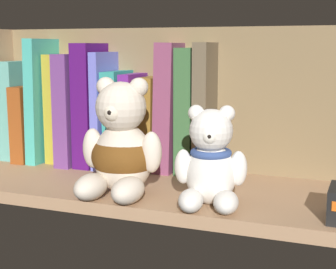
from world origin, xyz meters
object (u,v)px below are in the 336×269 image
(book_9, at_px, (153,123))
(teddy_bear_larger, at_px, (121,149))
(book_7, at_px, (124,119))
(book_5, at_px, (97,104))
(book_0, at_px, (22,109))
(book_4, at_px, (80,108))
(book_6, at_px, (111,109))
(book_1, at_px, (38,122))
(book_2, at_px, (50,100))
(book_8, at_px, (138,120))
(book_11, at_px, (190,111))
(book_3, at_px, (64,108))
(book_10, at_px, (171,107))
(book_12, at_px, (208,109))
(teddy_bear_smaller, at_px, (210,163))

(book_9, distance_m, teddy_bear_larger, 0.18)
(book_7, bearing_deg, book_5, 180.00)
(book_0, distance_m, book_5, 0.18)
(book_4, relative_size, teddy_bear_larger, 1.18)
(book_6, bearing_deg, book_9, 0.00)
(book_1, relative_size, book_4, 0.70)
(book_2, distance_m, book_8, 0.20)
(book_11, bearing_deg, book_2, 180.00)
(book_4, bearing_deg, book_3, 180.00)
(book_8, relative_size, book_10, 0.76)
(book_8, bearing_deg, book_7, 180.00)
(book_3, height_order, book_11, book_11)
(teddy_bear_larger, bearing_deg, book_1, 147.47)
(book_2, distance_m, book_10, 0.26)
(book_0, bearing_deg, book_12, 0.00)
(book_3, bearing_deg, book_11, 0.00)
(book_7, relative_size, book_11, 0.81)
(book_1, xyz_separation_m, book_11, (0.33, 0.00, 0.04))
(book_3, height_order, book_5, book_5)
(book_5, xyz_separation_m, book_9, (0.12, 0.00, -0.03))
(book_6, xyz_separation_m, book_12, (0.20, 0.00, 0.01))
(book_7, bearing_deg, teddy_bear_larger, -65.03)
(book_12, bearing_deg, book_4, 180.00)
(teddy_bear_smaller, bearing_deg, book_1, 156.35)
(book_2, relative_size, book_12, 1.03)
(book_10, bearing_deg, book_6, 180.00)
(book_2, bearing_deg, book_8, 0.00)
(book_8, height_order, book_9, book_8)
(book_2, distance_m, book_11, 0.30)
(book_2, relative_size, book_5, 1.04)
(book_1, distance_m, book_11, 0.33)
(book_2, height_order, book_10, book_2)
(book_1, height_order, book_3, book_3)
(book_2, height_order, book_12, book_2)
(teddy_bear_larger, bearing_deg, teddy_bear_smaller, -3.13)
(book_3, xyz_separation_m, book_12, (0.30, 0.00, 0.01))
(book_0, distance_m, book_8, 0.27)
(book_2, relative_size, book_9, 1.41)
(book_3, relative_size, book_12, 0.91)
(book_12, distance_m, teddy_bear_smaller, 0.21)
(book_2, distance_m, teddy_bear_larger, 0.31)
(book_1, height_order, book_7, book_7)
(book_1, distance_m, book_8, 0.23)
(book_4, bearing_deg, book_9, 0.00)
(book_3, relative_size, teddy_bear_larger, 1.17)
(book_0, relative_size, book_9, 1.15)
(book_3, bearing_deg, book_10, 0.00)
(book_11, height_order, teddy_bear_larger, book_11)
(teddy_bear_larger, bearing_deg, book_5, 128.43)
(book_0, distance_m, book_10, 0.33)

